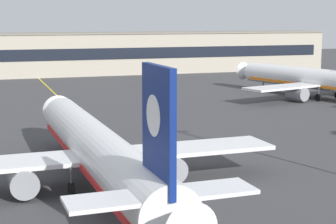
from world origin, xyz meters
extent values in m
cube|color=yellow|center=(0.00, 30.00, 0.00)|extent=(0.66, 180.00, 0.01)
cylinder|color=white|center=(-4.58, 14.66, 3.50)|extent=(4.59, 36.07, 3.80)
cone|color=white|center=(-5.00, 33.96, 3.50)|extent=(3.67, 2.68, 3.61)
cone|color=white|center=(-4.15, -4.73, 3.90)|extent=(2.91, 2.86, 2.85)
cube|color=red|center=(-4.58, 14.66, 2.46)|extent=(4.45, 33.19, 0.44)
cube|color=black|center=(-4.96, 32.06, 4.17)|extent=(2.87, 1.16, 0.60)
cube|color=white|center=(-4.59, 15.26, 2.65)|extent=(32.10, 5.50, 0.36)
cylinder|color=gray|center=(-10.77, 14.13, 1.43)|extent=(2.38, 3.65, 2.30)
cylinder|color=black|center=(-10.81, 15.98, 1.43)|extent=(1.96, 0.22, 1.95)
cylinder|color=gray|center=(1.63, 14.40, 1.43)|extent=(2.38, 3.65, 2.30)
cylinder|color=black|center=(1.59, 16.25, 1.43)|extent=(1.96, 0.22, 1.95)
cube|color=navy|center=(-4.23, -1.13, 8.05)|extent=(0.50, 4.81, 7.20)
cylinder|color=white|center=(-4.24, -0.83, 8.77)|extent=(0.49, 2.41, 2.40)
cube|color=white|center=(-4.22, -1.73, 4.36)|extent=(11.06, 3.04, 0.24)
cylinder|color=#4C4C51|center=(-4.89, 29.16, 1.48)|extent=(0.24, 0.24, 1.60)
cylinder|color=black|center=(-4.89, 29.16, 0.45)|extent=(0.42, 0.91, 0.90)
cylinder|color=#4C4C51|center=(-7.13, 12.61, 1.77)|extent=(0.24, 0.24, 1.60)
cylinder|color=black|center=(-7.13, 12.61, 0.65)|extent=(0.43, 1.31, 1.30)
cylinder|color=#4C4C51|center=(-1.93, 12.72, 1.77)|extent=(0.24, 0.24, 1.60)
cylinder|color=black|center=(-1.93, 12.72, 0.65)|extent=(0.43, 1.31, 1.30)
cylinder|color=white|center=(43.99, 55.23, 3.48)|extent=(13.20, 35.55, 3.78)
cone|color=white|center=(38.87, 73.75, 3.48)|extent=(4.15, 3.45, 3.59)
cube|color=orange|center=(43.99, 55.23, 2.44)|extent=(12.36, 32.77, 0.44)
cube|color=black|center=(39.37, 71.93, 4.15)|extent=(3.03, 1.81, 0.60)
cube|color=white|center=(43.83, 55.81, 2.63)|extent=(31.98, 13.10, 0.36)
cylinder|color=gray|center=(38.14, 53.20, 1.42)|extent=(3.16, 4.06, 2.29)
cylinder|color=black|center=(37.65, 54.98, 1.42)|extent=(1.92, 0.69, 1.95)
cylinder|color=black|center=(49.55, 58.27, 1.42)|extent=(1.92, 0.69, 1.95)
cylinder|color=#4C4C51|center=(40.14, 69.14, 1.47)|extent=(0.24, 0.24, 1.59)
cylinder|color=black|center=(40.14, 69.14, 0.45)|extent=(0.62, 0.97, 0.90)
cylinder|color=#4C4C51|center=(42.02, 52.62, 1.77)|extent=(0.24, 0.24, 1.59)
cylinder|color=black|center=(42.02, 52.62, 0.65)|extent=(0.73, 1.35, 1.29)
cone|color=orange|center=(-4.08, 29.67, 0.28)|extent=(0.36, 0.36, 0.55)
cylinder|color=white|center=(-4.08, 29.67, 0.30)|extent=(0.23, 0.23, 0.07)
cube|color=orange|center=(-4.08, 29.67, 0.01)|extent=(0.44, 0.44, 0.03)
cube|color=#B2A893|center=(12.00, 112.91, 5.15)|extent=(133.37, 12.00, 10.30)
cube|color=black|center=(12.00, 106.86, 5.55)|extent=(128.04, 0.12, 2.80)
cube|color=gray|center=(12.00, 112.91, 10.50)|extent=(133.77, 12.40, 0.40)
camera|label=1|loc=(-13.69, -30.85, 14.19)|focal=60.34mm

